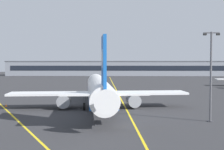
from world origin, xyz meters
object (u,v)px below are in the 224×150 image
(safety_cone_by_nose_gear, at_px, (108,97))
(safety_cone_by_port_wing, at_px, (6,105))
(airliner_foreground, at_px, (99,90))
(apron_lamp_post, at_px, (211,75))

(safety_cone_by_nose_gear, xyz_separation_m, safety_cone_by_port_wing, (-18.50, -13.79, 0.00))
(airliner_foreground, bearing_deg, safety_cone_by_port_wing, 174.26)
(safety_cone_by_port_wing, bearing_deg, airliner_foreground, -5.74)
(apron_lamp_post, bearing_deg, safety_cone_by_nose_gear, 119.76)
(apron_lamp_post, bearing_deg, safety_cone_by_port_wing, 158.76)
(airliner_foreground, xyz_separation_m, apron_lamp_post, (16.41, -11.43, 3.17))
(apron_lamp_post, height_order, safety_cone_by_nose_gear, apron_lamp_post)
(apron_lamp_post, relative_size, safety_cone_by_nose_gear, 22.70)
(airliner_foreground, distance_m, safety_cone_by_port_wing, 17.87)
(apron_lamp_post, relative_size, safety_cone_by_port_wing, 22.70)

